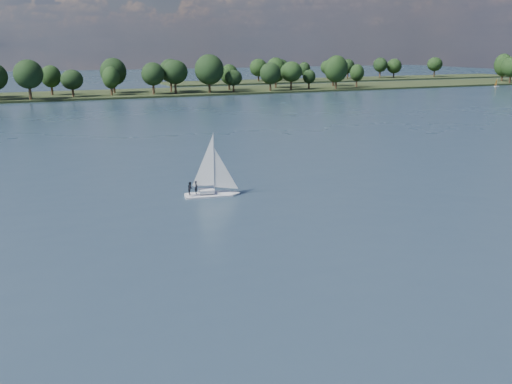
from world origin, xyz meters
TOP-DOWN VIEW (x-y plane):
  - ground at (0.00, 100.00)m, footprint 700.00×700.00m
  - far_shore at (0.00, 212.00)m, footprint 660.00×40.00m
  - far_shore_back at (160.00, 260.00)m, footprint 220.00×30.00m
  - sailboat at (0.60, 48.23)m, footprint 6.87×2.73m
  - dinghy_orange at (192.99, 187.07)m, footprint 2.62×1.08m
  - treeline at (-18.16, 208.22)m, footprint 562.24×74.08m

SIDE VIEW (x-z plane):
  - ground at x=0.00m, z-range 0.00..0.00m
  - far_shore at x=0.00m, z-range -0.75..0.75m
  - far_shore_back at x=160.00m, z-range -0.70..0.70m
  - dinghy_orange at x=192.99m, z-range -1.09..3.05m
  - sailboat at x=0.60m, z-range -1.94..6.85m
  - treeline at x=-18.16m, z-range -1.00..17.18m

